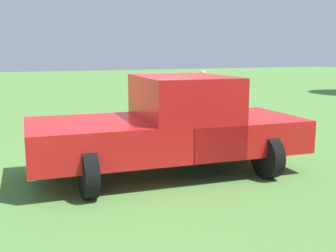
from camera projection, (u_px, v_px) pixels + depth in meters
name	position (u px, v px, depth m)	size (l,w,h in m)	color
ground_plane	(150.00, 163.00, 8.48)	(80.00, 80.00, 0.00)	#54843D
pickup_truck	(175.00, 123.00, 7.66)	(2.61, 5.09, 1.81)	black
person_visitor	(203.00, 90.00, 14.59)	(0.39, 0.39, 1.59)	black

